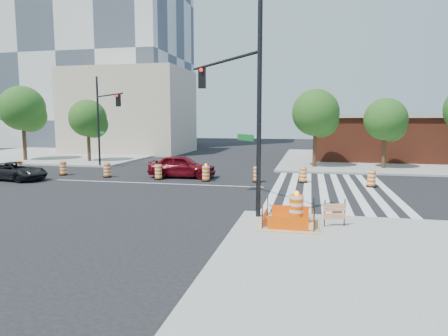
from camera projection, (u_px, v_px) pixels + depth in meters
The scene contains 26 objects.
ground at pixel (155, 183), 25.57m from camera, with size 120.00×120.00×0.00m, color black.
sidewalk_ne at pixel (396, 160), 39.23m from camera, with size 22.00×22.00×0.15m, color gray.
sidewalk_nw at pixel (69, 153), 46.81m from camera, with size 22.00×22.00×0.15m, color gray.
crosswalk_east at pixel (331, 190), 23.26m from camera, with size 6.75×13.50×0.01m.
lane_centerline at pixel (155, 183), 25.57m from camera, with size 14.00×0.12×0.01m, color silver.
excavation_pit at pixel (289, 223), 14.92m from camera, with size 2.20×2.20×0.90m.
brick_storefront at pixel (397, 137), 38.95m from camera, with size 16.50×8.50×4.60m.
beige_midrise at pixel (130, 112), 48.82m from camera, with size 14.00×10.00×10.00m, color #BCAA90.
red_coupe at pixel (182, 166), 28.01m from camera, with size 1.90×4.71×1.61m, color #590710.
dark_suv at pixel (16, 171), 26.85m from camera, with size 2.02×4.37×1.22m, color black.
signal_pole_se at pixel (237, 94), 17.23m from camera, with size 4.22×5.00×8.47m.
signal_pole_nw at pixel (104, 113), 32.46m from camera, with size 4.28×3.91×7.49m.
pit_drum at pixel (296, 211), 14.90m from camera, with size 0.66×0.66×1.30m.
barricade at pixel (335, 212), 14.71m from camera, with size 0.82×0.33×1.01m.
tree_north_a at pixel (23, 111), 38.25m from camera, with size 4.26×4.26×7.25m.
tree_north_b at pixel (88, 120), 37.36m from camera, with size 3.50×3.48×5.91m.
tree_north_c at pixel (316, 115), 32.81m from camera, with size 3.85×3.85×6.54m.
tree_north_d at pixel (386, 122), 31.96m from camera, with size 3.41×3.39×5.77m.
median_drum_0 at pixel (19, 169), 29.31m from camera, with size 0.60×0.60×1.02m.
median_drum_1 at pixel (63, 169), 29.21m from camera, with size 0.60×0.60×1.02m.
median_drum_2 at pixel (107, 171), 28.15m from camera, with size 0.60×0.60×1.02m.
median_drum_3 at pixel (158, 173), 27.06m from camera, with size 0.60×0.60×1.02m.
median_drum_4 at pixel (206, 174), 26.33m from camera, with size 0.60×0.60×1.18m.
median_drum_5 at pixel (257, 175), 25.96m from camera, with size 0.60×0.60×1.02m.
median_drum_6 at pixel (303, 175), 25.79m from camera, with size 0.60×0.60×1.02m.
median_drum_7 at pixel (371, 179), 24.08m from camera, with size 0.60×0.60×1.02m.
Camera 1 is at (9.71, -23.74, 4.10)m, focal length 32.00 mm.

